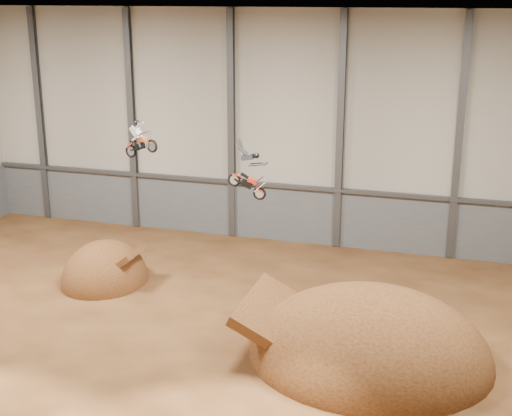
{
  "coord_description": "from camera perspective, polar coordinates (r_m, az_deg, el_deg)",
  "views": [
    {
      "loc": [
        10.56,
        -25.63,
        14.85
      ],
      "look_at": [
        1.52,
        4.0,
        5.41
      ],
      "focal_mm": 50.0,
      "sensor_mm": 36.0,
      "label": 1
    }
  ],
  "objects": [
    {
      "name": "floor",
      "position": [
        31.45,
        -4.87,
        -11.3
      ],
      "size": [
        40.0,
        40.0,
        0.0
      ],
      "primitive_type": "plane",
      "color": "#452612",
      "rests_on": "ground"
    },
    {
      "name": "steel_column_4",
      "position": [
        41.19,
        15.94,
        5.3
      ],
      "size": [
        0.4,
        0.36,
        13.9
      ],
      "primitive_type": "cube",
      "color": "#47494F",
      "rests_on": "ground"
    },
    {
      "name": "steel_column_2",
      "position": [
        43.47,
        -1.98,
        6.53
      ],
      "size": [
        0.4,
        0.36,
        13.9
      ],
      "primitive_type": "cube",
      "color": "#47494F",
      "rests_on": "ground"
    },
    {
      "name": "fmx_rider_b",
      "position": [
        32.64,
        -0.96,
        3.16
      ],
      "size": [
        3.31,
        0.86,
        3.1
      ],
      "primitive_type": null,
      "rotation": [
        0.0,
        0.41,
        -0.04
      ],
      "color": "red"
    },
    {
      "name": "steel_column_1",
      "position": [
        46.03,
        -9.91,
        6.87
      ],
      "size": [
        0.4,
        0.36,
        13.9
      ],
      "primitive_type": "cube",
      "color": "#47494F",
      "rests_on": "ground"
    },
    {
      "name": "steel_rail",
      "position": [
        43.24,
        2.23,
        1.78
      ],
      "size": [
        39.8,
        0.35,
        0.2
      ],
      "primitive_type": "cube",
      "color": "#47494F",
      "rests_on": "lower_band_back"
    },
    {
      "name": "landing_ramp",
      "position": [
        31.11,
        9.0,
        -11.79
      ],
      "size": [
        10.25,
        9.07,
        5.91
      ],
      "primitive_type": "ellipsoid",
      "color": "#432410",
      "rests_on": "ground"
    },
    {
      "name": "steel_column_0",
      "position": [
        49.37,
        -16.9,
        7.07
      ],
      "size": [
        0.4,
        0.36,
        13.9
      ],
      "primitive_type": "cube",
      "color": "#47494F",
      "rests_on": "ground"
    },
    {
      "name": "lower_band_back",
      "position": [
        43.88,
        2.26,
        -0.44
      ],
      "size": [
        39.8,
        0.18,
        3.5
      ],
      "primitive_type": "cube",
      "color": "#5A5D62",
      "rests_on": "ground"
    },
    {
      "name": "fmx_rider_a",
      "position": [
        33.9,
        -9.1,
        5.69
      ],
      "size": [
        2.54,
        1.35,
        2.29
      ],
      "primitive_type": null,
      "rotation": [
        0.0,
        -0.29,
        -0.26
      ],
      "color": "#C9471B"
    },
    {
      "name": "takeoff_ramp",
      "position": [
        39.11,
        -11.97,
        -5.76
      ],
      "size": [
        4.44,
        5.13,
        4.44
      ],
      "primitive_type": "ellipsoid",
      "color": "#432410",
      "rests_on": "ground"
    },
    {
      "name": "ceiling",
      "position": [
        27.73,
        -5.61,
        15.11
      ],
      "size": [
        40.0,
        40.0,
        0.0
      ],
      "primitive_type": "plane",
      "color": "black",
      "rests_on": "back_wall"
    },
    {
      "name": "back_wall",
      "position": [
        42.71,
        2.37,
        6.34
      ],
      "size": [
        40.0,
        0.1,
        14.0
      ],
      "primitive_type": "cube",
      "color": "#B2AC9D",
      "rests_on": "ground"
    },
    {
      "name": "steel_column_3",
      "position": [
        41.82,
        6.75,
        6.0
      ],
      "size": [
        0.4,
        0.36,
        13.9
      ],
      "primitive_type": "cube",
      "color": "#47494F",
      "rests_on": "ground"
    }
  ]
}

